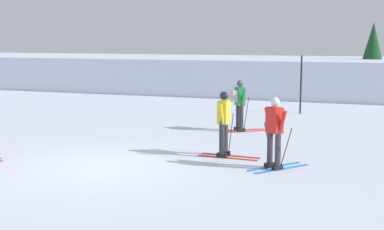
% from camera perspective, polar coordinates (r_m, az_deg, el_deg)
% --- Properties ---
extents(ground_plane, '(120.00, 120.00, 0.00)m').
position_cam_1_polar(ground_plane, '(12.66, -9.91, -5.69)').
color(ground_plane, silver).
extents(far_snow_ridge, '(80.00, 9.38, 1.96)m').
position_cam_1_polar(far_snow_ridge, '(30.92, 8.39, 4.40)').
color(far_snow_ridge, silver).
rests_on(far_snow_ridge, ground).
extents(skier_yellow, '(1.61, 1.00, 1.71)m').
position_cam_1_polar(skier_yellow, '(13.45, 3.54, -0.78)').
color(skier_yellow, red).
rests_on(skier_yellow, ground).
extents(skier_red, '(1.28, 1.48, 1.71)m').
position_cam_1_polar(skier_red, '(12.31, 9.04, -1.72)').
color(skier_red, '#237AC6').
rests_on(skier_red, ground).
extents(skier_green, '(1.50, 1.26, 1.71)m').
position_cam_1_polar(skier_green, '(17.24, 5.20, 1.34)').
color(skier_green, red).
rests_on(skier_green, ground).
extents(trail_marker_pole, '(0.07, 0.07, 2.38)m').
position_cam_1_polar(trail_marker_pole, '(21.80, 11.85, 3.27)').
color(trail_marker_pole, black).
rests_on(trail_marker_pole, ground).
extents(conifer_far_right, '(1.68, 1.68, 3.95)m').
position_cam_1_polar(conifer_far_right, '(30.26, 19.18, 6.48)').
color(conifer_far_right, '#513823').
rests_on(conifer_far_right, ground).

